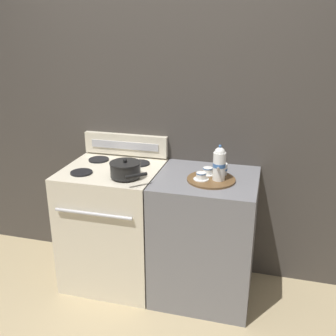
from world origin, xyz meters
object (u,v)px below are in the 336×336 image
saucepan (126,169)px  teapot (219,164)px  teacup_left (208,171)px  creamer_jug (222,169)px  stove (114,225)px  teacup_right (201,176)px  serving_tray (211,179)px

saucepan → teapot: teapot is taller
teacup_left → creamer_jug: bearing=15.2°
teapot → creamer_jug: (0.01, 0.11, -0.07)m
stove → creamer_jug: (0.80, 0.05, 0.51)m
teacup_right → creamer_jug: 0.18m
serving_tray → teapot: teapot is taller
saucepan → creamer_jug: (0.63, 0.20, -0.01)m
stove → saucepan: 0.57m
teacup_left → teacup_right: 0.11m
stove → saucepan: bearing=-41.3°
teapot → creamer_jug: bearing=85.5°
stove → teacup_right: bearing=-6.6°
serving_tray → creamer_jug: size_ratio=4.12×
serving_tray → teacup_left: bearing=116.9°
saucepan → creamer_jug: 0.66m
teapot → stove: bearing=176.2°
saucepan → teapot: 0.63m
teacup_left → teacup_right: same height
teapot → teacup_right: bearing=-167.3°
saucepan → teacup_right: bearing=7.8°
serving_tray → teapot: 0.13m
serving_tray → teacup_right: bearing=-151.3°
teapot → serving_tray: bearing=170.1°
saucepan → stove: bearing=138.7°
teapot → teacup_right: 0.15m
stove → teapot: size_ratio=3.84×
serving_tray → creamer_jug: 0.12m
stove → teacup_left: 0.86m
stove → saucepan: size_ratio=3.14×
stove → creamer_jug: size_ratio=11.81×
teapot → teacup_left: bearing=137.2°
saucepan → teacup_right: 0.51m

